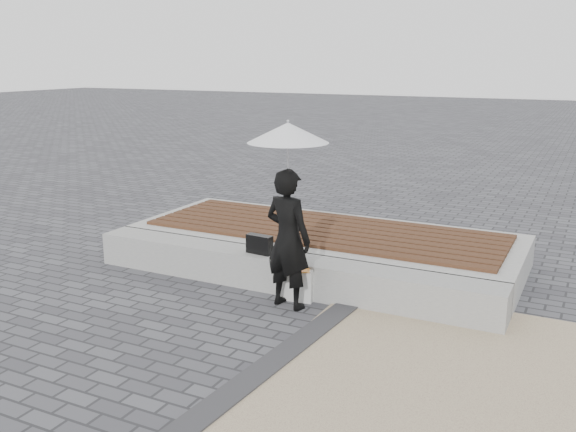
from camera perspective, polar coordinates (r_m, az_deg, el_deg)
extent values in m
plane|color=#4C4D51|center=(6.13, -7.39, -11.17)|extent=(80.00, 80.00, 0.00)
cube|color=#323235|center=(5.38, -3.59, -14.63)|extent=(0.61, 5.20, 0.04)
cube|color=#A1A09C|center=(7.33, -0.44, -5.07)|extent=(5.00, 0.45, 0.40)
cube|color=#AEAEA9|center=(8.37, 3.30, -2.66)|extent=(5.00, 2.00, 0.40)
imported|color=black|center=(6.66, 0.00, -2.08)|extent=(0.61, 0.46, 1.50)
cylinder|color=silver|center=(6.52, 0.00, 2.97)|extent=(0.01, 0.01, 0.84)
cone|color=silver|center=(6.44, 0.00, 7.51)|extent=(0.84, 0.84, 0.20)
sphere|color=silver|center=(6.43, 0.00, 8.54)|extent=(0.03, 0.03, 0.03)
cube|color=black|center=(7.32, -2.58, -2.56)|extent=(0.32, 0.14, 0.22)
cube|color=silver|center=(7.00, 0.88, -6.15)|extent=(0.37, 0.19, 0.37)
cube|color=#EA4629|center=(6.89, 0.71, -4.79)|extent=(0.37, 0.32, 0.01)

